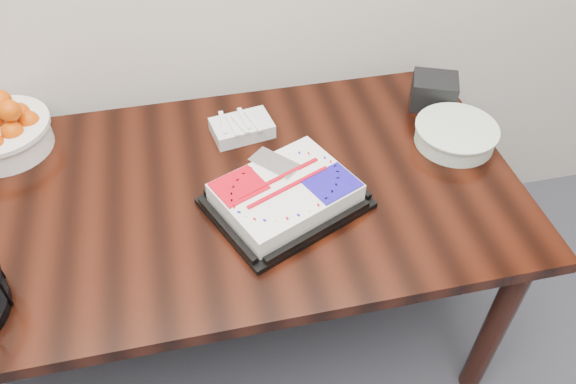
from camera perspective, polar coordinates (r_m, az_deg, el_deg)
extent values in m
cube|color=black|center=(1.60, -8.89, -0.58)|extent=(1.80, 0.90, 0.04)
cylinder|color=black|center=(1.87, 20.28, -12.73)|extent=(0.07, 0.07, 0.71)
cylinder|color=black|center=(2.28, 12.04, 2.47)|extent=(0.07, 0.07, 0.71)
cube|color=black|center=(1.53, -0.24, -1.12)|extent=(0.48, 0.44, 0.02)
cube|color=white|center=(1.50, -0.25, -0.10)|extent=(0.42, 0.37, 0.06)
cube|color=#BD0414|center=(1.51, -4.59, 1.95)|extent=(0.16, 0.15, 0.00)
cube|color=#190E9F|center=(1.45, 4.28, -0.47)|extent=(0.16, 0.15, 0.00)
cube|color=silver|center=(1.54, 0.01, 3.08)|extent=(0.14, 0.15, 0.00)
cylinder|color=white|center=(1.88, -26.98, 5.05)|extent=(0.27, 0.27, 0.09)
cylinder|color=white|center=(1.78, 16.62, 5.52)|extent=(0.24, 0.24, 0.05)
cylinder|color=white|center=(1.77, 16.82, 6.27)|extent=(0.25, 0.25, 0.01)
cube|color=silver|center=(1.75, -4.70, 6.50)|extent=(0.20, 0.15, 0.05)
cube|color=black|center=(1.91, 14.60, 9.83)|extent=(0.18, 0.17, 0.10)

